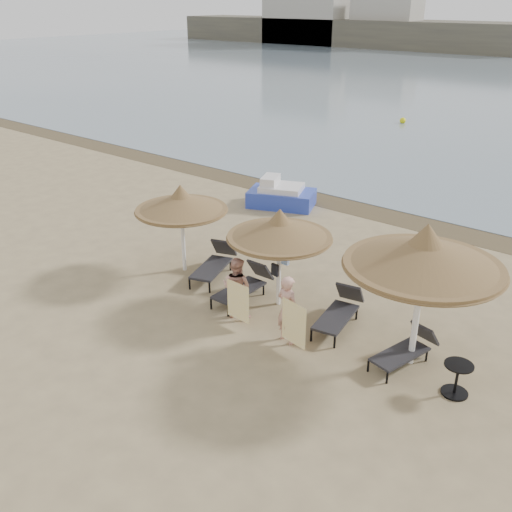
{
  "coord_description": "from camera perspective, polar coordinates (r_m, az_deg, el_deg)",
  "views": [
    {
      "loc": [
        7.81,
        -8.57,
        7.15
      ],
      "look_at": [
        -0.11,
        1.2,
        1.43
      ],
      "focal_mm": 40.0,
      "sensor_mm": 36.0,
      "label": 1
    }
  ],
  "objects": [
    {
      "name": "bag_patterned",
      "position": [
        14.2,
        2.75,
        -0.07
      ],
      "size": [
        0.31,
        0.12,
        0.38
      ],
      "rotation": [
        0.0,
        0.0,
        0.05
      ],
      "color": "white",
      "rests_on": "ground"
    },
    {
      "name": "side_table",
      "position": [
        12.07,
        19.41,
        -11.62
      ],
      "size": [
        0.57,
        0.57,
        0.69
      ],
      "rotation": [
        0.0,
        0.0,
        0.12
      ],
      "color": "black",
      "rests_on": "ground"
    },
    {
      "name": "buoy_left",
      "position": [
        37.46,
        14.46,
        12.98
      ],
      "size": [
        0.37,
        0.37,
        0.37
      ],
      "primitive_type": "sphere",
      "color": "yellow",
      "rests_on": "ground"
    },
    {
      "name": "ground",
      "position": [
        13.62,
        -2.86,
        -7.24
      ],
      "size": [
        160.0,
        160.0,
        0.0
      ],
      "primitive_type": "plane",
      "color": "#9E8A61",
      "rests_on": "ground"
    },
    {
      "name": "pedal_boat",
      "position": [
        21.42,
        2.48,
        6.1
      ],
      "size": [
        2.76,
        2.22,
        1.12
      ],
      "rotation": [
        0.0,
        0.0,
        0.39
      ],
      "color": "#283EB4",
      "rests_on": "ground"
    },
    {
      "name": "lounger_near_right",
      "position": [
        13.74,
        8.4,
        -5.37
      ],
      "size": [
        0.94,
        1.97,
        0.85
      ],
      "rotation": [
        0.0,
        0.0,
        0.17
      ],
      "color": "black",
      "rests_on": "ground"
    },
    {
      "name": "palapa_left",
      "position": [
        15.77,
        -7.51,
        5.29
      ],
      "size": [
        2.57,
        2.57,
        2.55
      ],
      "rotation": [
        0.0,
        0.0,
        -0.4
      ],
      "color": "white",
      "rests_on": "ground"
    },
    {
      "name": "lounger_near_left",
      "position": [
        14.77,
        -1.06,
        -2.85
      ],
      "size": [
        0.65,
        1.89,
        0.84
      ],
      "rotation": [
        0.0,
        0.0,
        0.01
      ],
      "color": "black",
      "rests_on": "ground"
    },
    {
      "name": "person_right",
      "position": [
        12.69,
        3.2,
        -4.83
      ],
      "size": [
        0.95,
        0.7,
        1.91
      ],
      "primitive_type": "imported",
      "rotation": [
        0.0,
        0.0,
        2.98
      ],
      "color": "tan",
      "rests_on": "ground"
    },
    {
      "name": "towel_right",
      "position": [
        12.46,
        3.8,
        -6.75
      ],
      "size": [
        0.72,
        0.15,
        1.02
      ],
      "rotation": [
        0.0,
        0.0,
        -0.18
      ],
      "color": "yellow",
      "rests_on": "ground"
    },
    {
      "name": "bag_dark",
      "position": [
        14.06,
        1.91,
        -1.4
      ],
      "size": [
        0.22,
        0.11,
        0.3
      ],
      "rotation": [
        0.0,
        0.0,
        -0.19
      ],
      "color": "black",
      "rests_on": "ground"
    },
    {
      "name": "lounger_far_right",
      "position": [
        12.7,
        14.89,
        -8.9
      ],
      "size": [
        0.94,
        1.78,
        0.76
      ],
      "rotation": [
        0.0,
        0.0,
        -0.24
      ],
      "color": "black",
      "rests_on": "ground"
    },
    {
      "name": "person_left",
      "position": [
        13.7,
        -1.98,
        -2.7
      ],
      "size": [
        0.91,
        0.68,
        1.81
      ],
      "primitive_type": "imported",
      "rotation": [
        0.0,
        0.0,
        3.32
      ],
      "color": "tan",
      "rests_on": "ground"
    },
    {
      "name": "towel_left",
      "position": [
        13.37,
        -1.81,
        -4.56
      ],
      "size": [
        0.69,
        0.05,
        0.97
      ],
      "rotation": [
        0.0,
        0.0,
        -0.04
      ],
      "color": "yellow",
      "rests_on": "ground"
    },
    {
      "name": "palapa_right",
      "position": [
        11.68,
        16.5,
        0.16
      ],
      "size": [
        3.22,
        3.22,
        3.2
      ],
      "rotation": [
        0.0,
        0.0,
        -0.01
      ],
      "color": "white",
      "rests_on": "ground"
    },
    {
      "name": "far_shore",
      "position": [
        92.55,
        19.42,
        20.55
      ],
      "size": [
        150.0,
        54.8,
        12.0
      ],
      "color": "brown",
      "rests_on": "ground"
    },
    {
      "name": "wet_sand_strip",
      "position": [
        20.86,
        14.59,
        3.6
      ],
      "size": [
        200.0,
        1.6,
        0.01
      ],
      "primitive_type": "cube",
      "color": "brown",
      "rests_on": "ground"
    },
    {
      "name": "palapa_center",
      "position": [
        13.76,
        2.37,
        2.68
      ],
      "size": [
        2.6,
        2.6,
        2.58
      ],
      "rotation": [
        0.0,
        0.0,
        -0.4
      ],
      "color": "white",
      "rests_on": "ground"
    },
    {
      "name": "lounger_far_left",
      "position": [
        16.0,
        -4.11,
        -0.61
      ],
      "size": [
        1.23,
        2.04,
        0.87
      ],
      "rotation": [
        0.0,
        0.0,
        0.33
      ],
      "color": "black",
      "rests_on": "ground"
    }
  ]
}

